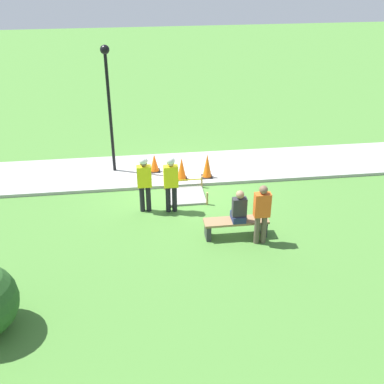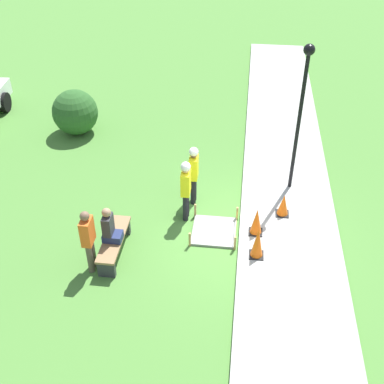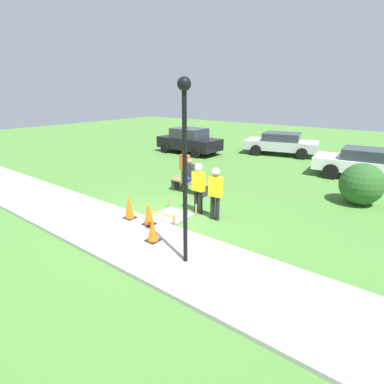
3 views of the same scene
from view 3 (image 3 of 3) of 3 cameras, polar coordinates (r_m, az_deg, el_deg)
ground_plane at (r=9.42m, az=-6.53°, el=-5.82°), size 60.00×60.00×0.00m
sidewalk at (r=8.65m, az=-12.24°, el=-8.10°), size 28.00×2.46×0.10m
wet_concrete_patch at (r=9.81m, az=-3.84°, el=-4.48°), size 1.19×1.14×0.39m
traffic_cone_near_patch at (r=9.50m, az=-11.87°, el=-2.67°), size 0.34×0.34×0.80m
traffic_cone_far_patch at (r=8.96m, az=-8.24°, el=-4.03°), size 0.34×0.34×0.72m
traffic_cone_sidewalk_edge at (r=8.01m, az=-7.53°, el=-7.28°), size 0.34×0.34×0.61m
park_bench at (r=11.98m, az=-0.50°, el=1.41°), size 1.68×0.44×0.48m
person_seated_on_bench at (r=11.91m, az=-0.53°, el=3.78°), size 0.36×0.44×0.89m
worker_supervisor at (r=9.75m, az=1.24°, el=1.49°), size 0.40×0.25×1.71m
worker_assistant at (r=9.27m, az=4.48°, el=0.47°), size 0.40×0.24×1.70m
bystander_in_orange_shirt at (r=12.45m, az=-1.39°, el=4.86°), size 0.40×0.22×1.64m
lamppost_near at (r=6.26m, az=-1.40°, el=8.16°), size 0.28×0.28×4.05m
parked_car_silver at (r=20.29m, az=16.61°, el=8.93°), size 4.80×2.95×1.39m
parked_car_black at (r=19.88m, az=-0.56°, el=9.74°), size 4.27×2.17×1.63m
parked_car_white at (r=16.07m, az=30.70°, el=4.75°), size 4.86×2.43×1.40m
shrub_rounded_near at (r=12.25m, az=29.59°, el=1.32°), size 1.50×1.50×1.50m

